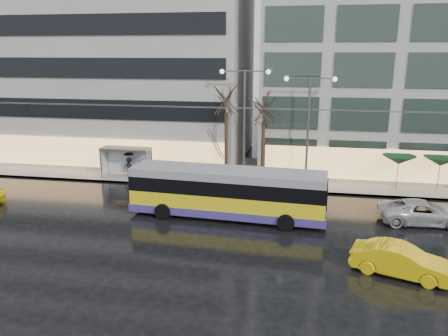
# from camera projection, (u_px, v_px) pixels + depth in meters

# --- Properties ---
(ground) EXTENTS (140.00, 140.00, 0.00)m
(ground) POSITION_uv_depth(u_px,v_px,m) (187.00, 234.00, 26.08)
(ground) COLOR black
(ground) RESTS_ON ground
(sidewalk) EXTENTS (80.00, 10.00, 0.15)m
(sidewalk) POSITION_uv_depth(u_px,v_px,m) (248.00, 172.00, 39.03)
(sidewalk) COLOR gray
(sidewalk) RESTS_ON ground
(kerb) EXTENTS (80.00, 0.10, 0.15)m
(kerb) POSITION_uv_depth(u_px,v_px,m) (241.00, 189.00, 34.33)
(kerb) COLOR slate
(kerb) RESTS_ON ground
(building_left) EXTENTS (34.00, 14.00, 22.00)m
(building_left) POSITION_uv_depth(u_px,v_px,m) (78.00, 45.00, 43.93)
(building_left) COLOR #A09D99
(building_left) RESTS_ON sidewalk
(trolleybus) EXTENTS (12.79, 5.29, 5.86)m
(trolleybus) POSITION_uv_depth(u_px,v_px,m) (227.00, 194.00, 28.26)
(trolleybus) COLOR yellow
(trolleybus) RESTS_ON ground
(catenary) EXTENTS (42.24, 5.12, 7.00)m
(catenary) POSITION_uv_depth(u_px,v_px,m) (226.00, 139.00, 32.35)
(catenary) COLOR #595B60
(catenary) RESTS_ON ground
(bus_shelter) EXTENTS (4.20, 1.60, 2.51)m
(bus_shelter) POSITION_uv_depth(u_px,v_px,m) (123.00, 155.00, 37.14)
(bus_shelter) COLOR #595B60
(bus_shelter) RESTS_ON sidewalk
(street_lamp_near) EXTENTS (3.96, 0.36, 9.03)m
(street_lamp_near) POSITION_uv_depth(u_px,v_px,m) (244.00, 111.00, 34.45)
(street_lamp_near) COLOR #595B60
(street_lamp_near) RESTS_ON sidewalk
(street_lamp_far) EXTENTS (3.96, 0.36, 8.53)m
(street_lamp_far) POSITION_uv_depth(u_px,v_px,m) (309.00, 116.00, 33.68)
(street_lamp_far) COLOR #595B60
(street_lamp_far) RESTS_ON sidewalk
(tree_a) EXTENTS (3.20, 3.20, 8.40)m
(tree_a) POSITION_uv_depth(u_px,v_px,m) (226.00, 96.00, 34.60)
(tree_a) COLOR black
(tree_a) RESTS_ON sidewalk
(tree_b) EXTENTS (3.20, 3.20, 7.70)m
(tree_b) POSITION_uv_depth(u_px,v_px,m) (264.00, 105.00, 34.47)
(tree_b) COLOR black
(tree_b) RESTS_ON sidewalk
(parasol_a) EXTENTS (2.50, 2.50, 2.65)m
(parasol_a) POSITION_uv_depth(u_px,v_px,m) (399.00, 160.00, 33.54)
(parasol_a) COLOR #595B60
(parasol_a) RESTS_ON sidewalk
(parasol_b) EXTENTS (2.50, 2.50, 2.65)m
(parasol_b) POSITION_uv_depth(u_px,v_px,m) (441.00, 162.00, 33.03)
(parasol_b) COLOR #595B60
(parasol_b) RESTS_ON sidewalk
(taxi_b) EXTENTS (4.91, 2.99, 1.53)m
(taxi_b) POSITION_uv_depth(u_px,v_px,m) (401.00, 261.00, 21.10)
(taxi_b) COLOR yellow
(taxi_b) RESTS_ON ground
(sedan_silver) EXTENTS (5.45, 2.79, 1.47)m
(sedan_silver) POSITION_uv_depth(u_px,v_px,m) (422.00, 212.00, 27.49)
(sedan_silver) COLOR silver
(sedan_silver) RESTS_ON ground
(pedestrian_a) EXTENTS (1.03, 1.05, 2.19)m
(pedestrian_a) POSITION_uv_depth(u_px,v_px,m) (143.00, 165.00, 35.63)
(pedestrian_a) COLOR black
(pedestrian_a) RESTS_ON sidewalk
(pedestrian_b) EXTENTS (0.91, 0.81, 1.54)m
(pedestrian_b) POSITION_uv_depth(u_px,v_px,m) (140.00, 170.00, 36.57)
(pedestrian_b) COLOR black
(pedestrian_b) RESTS_ON sidewalk
(pedestrian_c) EXTENTS (1.10, 0.89, 2.11)m
(pedestrian_c) POSITION_uv_depth(u_px,v_px,m) (129.00, 163.00, 37.22)
(pedestrian_c) COLOR black
(pedestrian_c) RESTS_ON sidewalk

